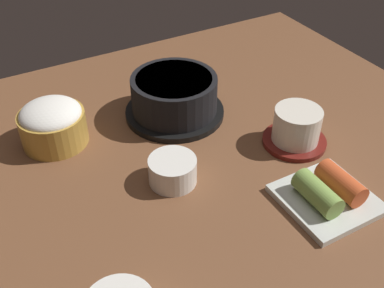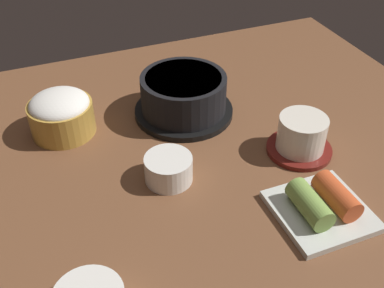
{
  "view_description": "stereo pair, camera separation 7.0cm",
  "coord_description": "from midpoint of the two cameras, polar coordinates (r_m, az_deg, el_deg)",
  "views": [
    {
      "loc": [
        -25.0,
        -50.46,
        48.58
      ],
      "look_at": [
        2.0,
        -2.0,
        5.0
      ],
      "focal_mm": 43.46,
      "sensor_mm": 36.0,
      "label": 1
    },
    {
      "loc": [
        -18.64,
        -53.49,
        48.58
      ],
      "look_at": [
        2.0,
        -2.0,
        5.0
      ],
      "focal_mm": 43.46,
      "sensor_mm": 36.0,
      "label": 2
    }
  ],
  "objects": [
    {
      "name": "dining_table",
      "position": [
        0.74,
        -4.85,
        -2.18
      ],
      "size": [
        100.0,
        76.0,
        2.0
      ],
      "primitive_type": "cube",
      "color": "brown",
      "rests_on": "ground"
    },
    {
      "name": "stone_pot",
      "position": [
        0.8,
        -4.71,
        5.76
      ],
      "size": [
        17.29,
        17.29,
        7.35
      ],
      "color": "black",
      "rests_on": "dining_table"
    },
    {
      "name": "rice_bowl",
      "position": [
        0.78,
        -19.28,
        2.36
      ],
      "size": [
        10.54,
        10.54,
        7.28
      ],
      "color": "#B78C38",
      "rests_on": "dining_table"
    },
    {
      "name": "tea_cup_with_saucer",
      "position": [
        0.75,
        10.08,
        1.84
      ],
      "size": [
        10.31,
        10.31,
        6.32
      ],
      "color": "maroon",
      "rests_on": "dining_table"
    },
    {
      "name": "banchan_cup_center",
      "position": [
        0.67,
        -5.4,
        -3.32
      ],
      "size": [
        7.06,
        7.06,
        3.97
      ],
      "color": "white",
      "rests_on": "dining_table"
    },
    {
      "name": "kimchi_plate",
      "position": [
        0.66,
        13.43,
        -6.06
      ],
      "size": [
        12.16,
        12.16,
        4.25
      ],
      "color": "silver",
      "rests_on": "dining_table"
    }
  ]
}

